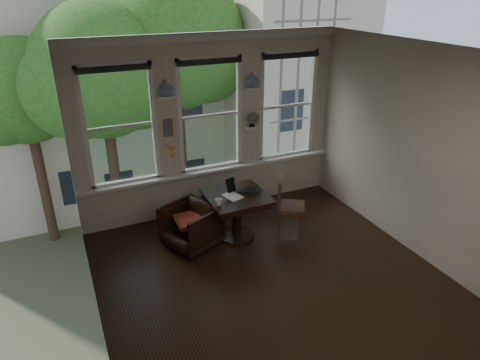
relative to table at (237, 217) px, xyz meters
name	(u,v)px	position (x,y,z in m)	size (l,w,h in m)	color
ground	(270,277)	(0.01, -1.11, -0.38)	(4.50, 4.50, 0.00)	black
ceiling	(279,52)	(0.01, -1.11, 2.62)	(4.50, 4.50, 0.00)	silver
wall_back	(210,127)	(0.01, 1.14, 1.12)	(4.50, 4.50, 0.00)	silver
wall_front	(409,285)	(0.01, -3.36, 1.12)	(4.50, 4.50, 0.00)	silver
wall_left	(82,215)	(-2.24, -1.11, 1.12)	(4.50, 4.50, 0.00)	silver
wall_right	(413,151)	(2.26, -1.11, 1.12)	(4.50, 4.50, 0.00)	silver
window_left	(120,126)	(-1.44, 1.14, 1.32)	(1.10, 0.12, 1.90)	white
window_center	(209,115)	(0.01, 1.14, 1.32)	(1.10, 0.12, 1.90)	white
window_right	(286,106)	(1.46, 1.14, 1.32)	(1.10, 0.12, 1.90)	white
shelf_left	(166,97)	(-0.71, 1.04, 1.73)	(0.26, 0.16, 0.03)	white
shelf_right	(252,88)	(0.74, 1.04, 1.73)	(0.26, 0.16, 0.03)	white
intercom	(168,128)	(-0.71, 1.07, 1.23)	(0.14, 0.06, 0.28)	#59544F
sticky_notes	(170,148)	(-0.71, 1.07, 0.88)	(0.16, 0.01, 0.24)	pink
desk_fan	(252,122)	(0.74, 1.02, 1.16)	(0.20, 0.20, 0.24)	#59544F
vase_left	(166,88)	(-0.71, 1.04, 1.86)	(0.24, 0.24, 0.25)	silver
vase_right	(252,79)	(0.74, 1.04, 1.86)	(0.24, 0.24, 0.25)	silver
table	(237,217)	(0.00, 0.00, 0.00)	(0.90, 0.90, 0.75)	black
armchair_left	(191,226)	(-0.72, 0.08, -0.03)	(0.73, 0.75, 0.68)	black
cushion_red	(191,220)	(-0.72, 0.08, 0.08)	(0.45, 0.45, 0.06)	maroon
side_chair_right	(291,206)	(0.86, -0.19, 0.09)	(0.42, 0.42, 0.92)	#3F2216
laptop	(249,192)	(0.20, -0.01, 0.39)	(0.36, 0.23, 0.03)	black
mug	(219,202)	(-0.37, -0.19, 0.42)	(0.10, 0.10, 0.10)	white
drinking_glass	(251,192)	(0.21, -0.08, 0.43)	(0.13, 0.13, 0.11)	white
tablet	(231,185)	(-0.03, 0.15, 0.48)	(0.16, 0.02, 0.22)	black
papers	(233,196)	(-0.07, -0.01, 0.38)	(0.22, 0.30, 0.00)	silver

